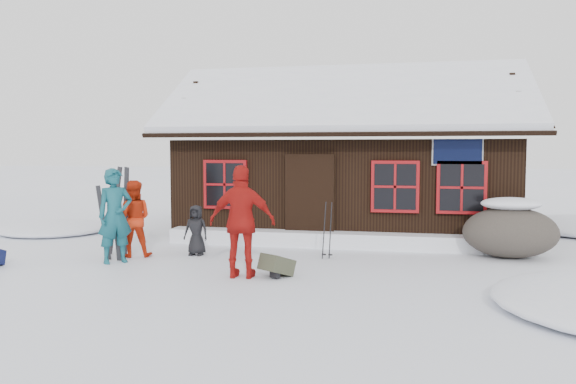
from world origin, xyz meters
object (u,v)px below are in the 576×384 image
at_px(skier_teal, 115,216).
at_px(backpack_olive, 277,269).
at_px(ski_poles, 327,231).
at_px(skier_crouched, 196,230).
at_px(skier_orange_left, 133,219).
at_px(boulder, 510,230).
at_px(skier_orange_right, 242,222).

relative_size(skier_teal, backpack_olive, 3.53).
xyz_separation_m(ski_poles, backpack_olive, (-0.61, -1.77, -0.41)).
xyz_separation_m(skier_crouched, ski_poles, (2.68, 0.17, 0.03)).
relative_size(skier_orange_left, skier_crouched, 1.50).
bearing_deg(skier_teal, skier_orange_left, 42.49).
distance_m(skier_crouched, ski_poles, 2.68).
bearing_deg(skier_orange_left, backpack_olive, 140.84).
bearing_deg(backpack_olive, boulder, 64.57).
bearing_deg(ski_poles, backpack_olive, -109.05).
bearing_deg(boulder, backpack_olive, -147.64).
height_order(skier_teal, skier_crouched, skier_teal).
relative_size(skier_orange_left, backpack_olive, 3.02).
bearing_deg(skier_teal, skier_orange_right, -60.05).
bearing_deg(boulder, skier_teal, -164.23).
relative_size(skier_orange_left, ski_poles, 1.32).
distance_m(skier_orange_left, skier_crouched, 1.28).
distance_m(skier_teal, ski_poles, 4.10).
xyz_separation_m(skier_orange_right, skier_crouched, (-1.51, 1.77, -0.44)).
height_order(ski_poles, backpack_olive, ski_poles).
bearing_deg(skier_teal, ski_poles, -27.85).
bearing_deg(ski_poles, skier_crouched, -176.29).
relative_size(skier_crouched, backpack_olive, 2.01).
bearing_deg(skier_orange_right, boulder, -152.76).
height_order(skier_teal, ski_poles, skier_teal).
bearing_deg(skier_teal, skier_crouched, -4.32).
bearing_deg(skier_orange_right, backpack_olive, -166.49).
relative_size(ski_poles, backpack_olive, 2.29).
distance_m(skier_orange_right, ski_poles, 2.30).
height_order(skier_orange_right, skier_crouched, skier_orange_right).
relative_size(skier_orange_right, skier_crouched, 1.84).
bearing_deg(skier_crouched, skier_orange_right, -48.66).
height_order(skier_orange_left, boulder, skier_orange_left).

